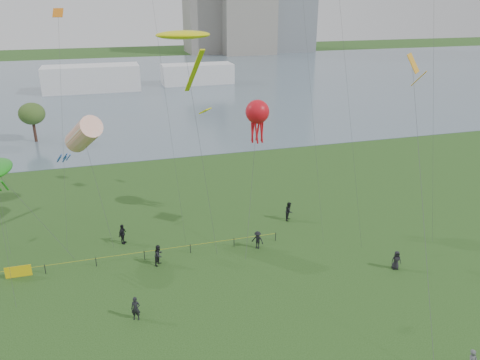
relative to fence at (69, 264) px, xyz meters
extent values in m
plane|color=#1C3E13|center=(13.58, -13.82, -0.55)|extent=(400.00, 400.00, 0.00)
cube|color=slate|center=(13.58, 86.18, -0.53)|extent=(400.00, 120.00, 0.08)
cube|color=gray|center=(59.58, 148.18, 18.45)|extent=(20.00, 20.00, 38.00)
cube|color=slate|center=(45.58, 154.18, 13.45)|extent=(16.00, 18.00, 28.00)
cube|color=white|center=(1.58, 81.18, 2.45)|extent=(22.00, 8.00, 6.00)
cube|color=white|center=(27.58, 84.18, 1.95)|extent=(18.00, 7.00, 5.00)
cylinder|color=#341E17|center=(-6.80, 40.14, 0.82)|extent=(0.44, 0.44, 2.75)
ellipsoid|color=#415F25|center=(-6.80, 40.14, 3.91)|extent=(3.91, 3.91, 3.30)
cylinder|color=black|center=(-1.88, 0.00, -0.13)|extent=(0.07, 0.07, 0.85)
cylinder|color=black|center=(2.12, 0.00, -0.13)|extent=(0.07, 0.07, 0.85)
cylinder|color=black|center=(6.12, 0.00, -0.13)|extent=(0.07, 0.07, 0.85)
cylinder|color=black|center=(10.12, 0.00, -0.13)|extent=(0.07, 0.07, 0.85)
cylinder|color=black|center=(14.12, 0.00, -0.13)|extent=(0.07, 0.07, 0.85)
cylinder|color=black|center=(18.12, 0.00, -0.13)|extent=(0.07, 0.07, 0.85)
cylinder|color=#BDC417|center=(6.12, 0.00, 0.19)|extent=(24.00, 0.03, 0.03)
cube|color=yellow|center=(-3.88, 0.00, 0.00)|extent=(2.00, 0.04, 1.00)
imported|color=black|center=(7.24, -1.17, 0.36)|extent=(1.11, 1.13, 1.83)
imported|color=black|center=(16.07, -0.87, 0.29)|extent=(1.23, 1.18, 1.68)
imported|color=black|center=(4.50, 3.40, 0.40)|extent=(0.99, 1.19, 1.91)
imported|color=black|center=(26.04, -7.30, 0.26)|extent=(0.89, 0.68, 1.64)
imported|color=black|center=(4.81, -7.96, 0.34)|extent=(0.75, 0.61, 1.78)
imported|color=black|center=(20.91, 3.70, 0.41)|extent=(1.12, 1.19, 1.93)
cylinder|color=#3F3F42|center=(11.60, 1.35, 8.56)|extent=(1.49, 4.43, 18.23)
ellipsoid|color=yellow|center=(10.87, 3.55, 17.67)|extent=(4.51, 2.82, 0.70)
cube|color=yellow|center=(10.87, -0.65, 15.27)|extent=(0.36, 6.98, 4.09)
cube|color=yellow|center=(10.87, -4.45, 13.17)|extent=(0.95, 0.95, 0.42)
cylinder|color=#3F3F42|center=(2.87, 4.31, 4.41)|extent=(1.55, 2.83, 9.94)
cylinder|color=#E8491C|center=(2.11, 5.71, 9.37)|extent=(3.89, 5.29, 3.99)
cylinder|color=#1944B2|center=(0.71, 4.51, 7.77)|extent=(0.60, 1.13, 0.88)
cylinder|color=#1944B2|center=(0.43, 4.89, 7.77)|extent=(0.60, 1.13, 0.88)
cylinder|color=#1944B2|center=(-0.01, 4.74, 7.77)|extent=(0.60, 1.13, 0.88)
cylinder|color=#1944B2|center=(-0.01, 4.27, 7.77)|extent=(0.60, 1.13, 0.88)
cylinder|color=#1944B2|center=(0.43, 4.13, 7.77)|extent=(0.60, 1.13, 0.88)
cylinder|color=#3F3F42|center=(-2.42, 3.19, 3.41)|extent=(5.41, 2.69, 7.94)
cylinder|color=#1E931A|center=(-4.26, 2.92, 6.37)|extent=(0.16, 1.79, 1.54)
cylinder|color=#3F3F42|center=(16.05, 0.97, 5.07)|extent=(3.12, 6.69, 11.26)
sphere|color=red|center=(17.59, 4.30, 10.69)|extent=(2.21, 2.21, 2.21)
cylinder|color=red|center=(18.09, 4.30, 9.09)|extent=(0.18, 0.54, 2.60)
cylinder|color=red|center=(17.84, 4.74, 9.09)|extent=(0.49, 0.36, 2.61)
cylinder|color=red|center=(17.34, 4.74, 9.09)|extent=(0.49, 0.36, 2.61)
cylinder|color=red|center=(17.09, 4.30, 9.09)|extent=(0.18, 0.54, 2.60)
cylinder|color=red|center=(17.34, 3.87, 9.09)|extent=(0.49, 0.36, 2.61)
cylinder|color=red|center=(17.84, 3.87, 9.09)|extent=(0.49, 0.36, 2.61)
cylinder|color=#3F3F42|center=(23.95, -11.98, 7.70)|extent=(5.36, 13.43, 16.52)
cube|color=#FAA016|center=(26.61, -5.28, 15.95)|extent=(1.68, 1.68, 1.38)
cylinder|color=#FAA016|center=(26.61, -6.18, 14.95)|extent=(0.08, 1.58, 1.35)
cube|color=orange|center=(1.00, 10.64, 19.24)|extent=(1.04, 1.00, 0.76)
camera|label=1|loc=(4.31, -35.90, 20.61)|focal=35.00mm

